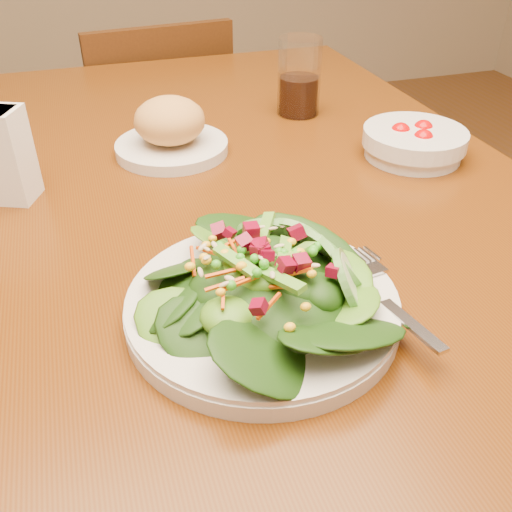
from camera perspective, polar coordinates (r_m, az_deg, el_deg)
name	(u,v)px	position (r m, az deg, el deg)	size (l,w,h in m)	color
dining_table	(229,268)	(0.80, -2.73, -1.23)	(0.90, 1.40, 0.75)	#512A0B
chair_far	(160,160)	(1.65, -9.59, 9.42)	(0.42, 0.42, 0.81)	#3E1F09
salad_plate	(272,290)	(0.55, 1.57, -3.42)	(0.27, 0.27, 0.08)	silver
bread_plate	(171,131)	(0.89, -8.55, 12.27)	(0.17, 0.17, 0.09)	silver
tomato_bowl	(414,142)	(0.91, 15.51, 10.89)	(0.15, 0.15, 0.05)	silver
drinking_glass	(299,82)	(1.04, 4.32, 16.94)	(0.07, 0.07, 0.13)	silver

